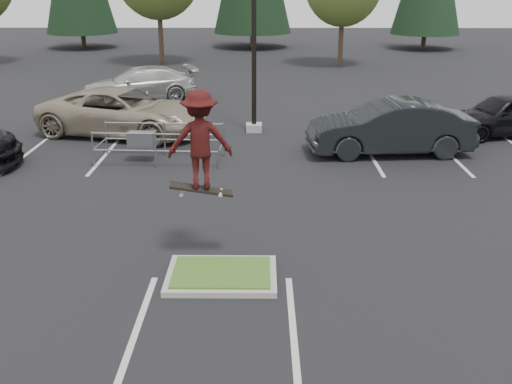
{
  "coord_description": "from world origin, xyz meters",
  "views": [
    {
      "loc": [
        0.8,
        -10.72,
        5.76
      ],
      "look_at": [
        0.68,
        1.5,
        1.31
      ],
      "focal_mm": 42.0,
      "sensor_mm": 36.0,
      "label": 1
    }
  ],
  "objects_px": {
    "skateboarder": "(200,140)",
    "car_l_tan": "(122,112)",
    "cart_corral": "(146,140)",
    "car_far_silver": "(141,84)",
    "car_r_black": "(506,115)",
    "car_r_charc": "(390,128)",
    "light_pole": "(254,9)"
  },
  "relations": [
    {
      "from": "cart_corral",
      "to": "car_r_black",
      "type": "height_order",
      "value": "car_r_black"
    },
    {
      "from": "skateboarder",
      "to": "car_l_tan",
      "type": "xyz_separation_m",
      "value": [
        -4.04,
        10.49,
        -1.72
      ]
    },
    {
      "from": "car_l_tan",
      "to": "car_r_black",
      "type": "bearing_deg",
      "value": -74.71
    },
    {
      "from": "car_far_silver",
      "to": "car_r_charc",
      "type": "bearing_deg",
      "value": 29.0
    },
    {
      "from": "cart_corral",
      "to": "car_r_charc",
      "type": "xyz_separation_m",
      "value": [
        8.07,
        0.96,
        0.18
      ]
    },
    {
      "from": "skateboarder",
      "to": "car_l_tan",
      "type": "height_order",
      "value": "skateboarder"
    },
    {
      "from": "light_pole",
      "to": "cart_corral",
      "type": "height_order",
      "value": "light_pole"
    },
    {
      "from": "light_pole",
      "to": "car_far_silver",
      "type": "bearing_deg",
      "value": 132.51
    },
    {
      "from": "cart_corral",
      "to": "car_far_silver",
      "type": "relative_size",
      "value": 0.75
    },
    {
      "from": "cart_corral",
      "to": "car_l_tan",
      "type": "distance_m",
      "value": 3.79
    },
    {
      "from": "car_r_charc",
      "to": "car_far_silver",
      "type": "xyz_separation_m",
      "value": [
        -10.12,
        9.01,
        -0.11
      ]
    },
    {
      "from": "car_l_tan",
      "to": "car_far_silver",
      "type": "xyz_separation_m",
      "value": [
        -0.5,
        6.51,
        -0.08
      ]
    },
    {
      "from": "car_r_charc",
      "to": "car_far_silver",
      "type": "distance_m",
      "value": 13.55
    },
    {
      "from": "car_l_tan",
      "to": "car_r_black",
      "type": "xyz_separation_m",
      "value": [
        14.5,
        0.01,
        -0.08
      ]
    },
    {
      "from": "light_pole",
      "to": "skateboarder",
      "type": "xyz_separation_m",
      "value": [
        -0.96,
        -11.0,
        -1.96
      ]
    },
    {
      "from": "car_l_tan",
      "to": "car_far_silver",
      "type": "height_order",
      "value": "car_l_tan"
    },
    {
      "from": "car_r_charc",
      "to": "skateboarder",
      "type": "bearing_deg",
      "value": -39.14
    },
    {
      "from": "car_r_charc",
      "to": "car_r_black",
      "type": "distance_m",
      "value": 5.49
    },
    {
      "from": "light_pole",
      "to": "cart_corral",
      "type": "distance_m",
      "value": 6.52
    },
    {
      "from": "cart_corral",
      "to": "light_pole",
      "type": "bearing_deg",
      "value": 51.9
    },
    {
      "from": "light_pole",
      "to": "car_r_black",
      "type": "height_order",
      "value": "light_pole"
    },
    {
      "from": "car_r_black",
      "to": "light_pole",
      "type": "bearing_deg",
      "value": -106.7
    },
    {
      "from": "skateboarder",
      "to": "car_far_silver",
      "type": "height_order",
      "value": "skateboarder"
    },
    {
      "from": "car_l_tan",
      "to": "cart_corral",
      "type": "bearing_deg",
      "value": -140.75
    },
    {
      "from": "light_pole",
      "to": "car_r_black",
      "type": "xyz_separation_m",
      "value": [
        9.5,
        -0.5,
        -3.76
      ]
    },
    {
      "from": "car_r_charc",
      "to": "car_r_black",
      "type": "relative_size",
      "value": 1.17
    },
    {
      "from": "car_r_charc",
      "to": "cart_corral",
      "type": "bearing_deg",
      "value": -87.42
    },
    {
      "from": "skateboarder",
      "to": "car_far_silver",
      "type": "relative_size",
      "value": 0.41
    },
    {
      "from": "skateboarder",
      "to": "car_far_silver",
      "type": "distance_m",
      "value": 17.69
    },
    {
      "from": "light_pole",
      "to": "car_r_charc",
      "type": "relative_size",
      "value": 1.85
    },
    {
      "from": "cart_corral",
      "to": "car_l_tan",
      "type": "bearing_deg",
      "value": 116.92
    },
    {
      "from": "car_l_tan",
      "to": "car_r_charc",
      "type": "height_order",
      "value": "car_r_charc"
    }
  ]
}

